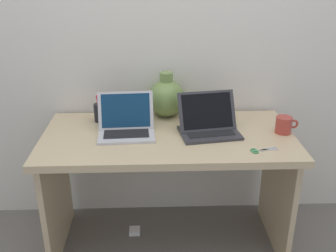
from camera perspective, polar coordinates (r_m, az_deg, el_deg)
The scene contains 10 objects.
ground_plane at distance 2.58m, azimuth -0.00°, elevation -16.27°, with size 6.00×6.00×0.00m, color slate.
back_wall at distance 2.41m, azimuth -0.34°, elevation 12.67°, with size 4.40×0.04×2.40m, color silver.
desk at distance 2.26m, azimuth -0.00°, elevation -4.98°, with size 1.40×0.68×0.74m.
laptop_left at distance 2.19m, azimuth -6.10°, elevation 0.40°, with size 0.32×0.25×0.22m.
laptop_right at distance 2.20m, azimuth 5.86°, elevation 0.50°, with size 0.36×0.28×0.22m.
green_vase at distance 2.40m, azimuth -0.24°, elevation 4.16°, with size 0.22×0.22×0.27m.
coffee_mug at distance 2.29m, azimuth 16.44°, elevation 0.20°, with size 0.13×0.09×0.09m.
pen_cup at distance 2.37m, azimuth -9.80°, elevation 1.97°, with size 0.07×0.07×0.18m.
scissors at distance 2.06m, azimuth 13.14°, elevation -3.45°, with size 0.15×0.07×0.01m.
power_brick at distance 2.64m, azimuth -4.86°, elevation -14.92°, with size 0.07×0.07×0.03m, color white.
Camera 1 is at (-0.07, -1.98, 1.65)m, focal length 42.02 mm.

